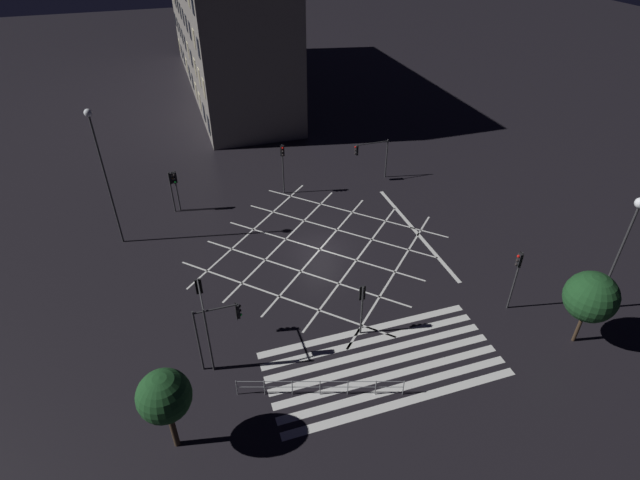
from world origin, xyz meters
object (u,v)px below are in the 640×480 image
(traffic_light_se_main, at_px, (517,270))
(street_lamp_west, at_px, (631,226))
(traffic_light_sw_main, at_px, (220,323))
(traffic_light_nw_cross, at_px, (176,183))
(street_tree_near, at_px, (164,397))
(street_tree_far, at_px, (591,297))
(traffic_light_sw_cross, at_px, (203,308))
(street_lamp_east, at_px, (100,155))
(traffic_light_median_south, at_px, (362,300))
(traffic_light_ne_main, at_px, (369,152))
(traffic_light_nw_main, at_px, (171,184))
(traffic_light_median_north, at_px, (283,160))

(traffic_light_se_main, xyz_separation_m, street_lamp_west, (5.40, -1.79, 3.16))
(traffic_light_se_main, xyz_separation_m, traffic_light_sw_main, (-17.62, 0.92, 0.08))
(traffic_light_nw_cross, relative_size, street_tree_near, 0.75)
(traffic_light_se_main, relative_size, street_tree_far, 0.89)
(traffic_light_sw_cross, relative_size, street_lamp_east, 0.43)
(traffic_light_nw_cross, xyz_separation_m, street_lamp_west, (23.96, -20.16, 3.68))
(street_tree_far, bearing_deg, traffic_light_nw_cross, 133.24)
(traffic_light_nw_cross, bearing_deg, traffic_light_median_south, 27.18)
(traffic_light_ne_main, xyz_separation_m, street_lamp_east, (-21.34, -3.47, 4.37))
(traffic_light_nw_main, bearing_deg, traffic_light_nw_cross, -5.80)
(traffic_light_se_main, height_order, traffic_light_nw_main, traffic_light_se_main)
(traffic_light_sw_main, xyz_separation_m, traffic_light_median_south, (8.02, -0.01, -0.60))
(traffic_light_ne_main, xyz_separation_m, traffic_light_nw_main, (-17.14, -0.24, -0.22))
(traffic_light_ne_main, height_order, traffic_light_nw_main, traffic_light_ne_main)
(traffic_light_median_north, distance_m, traffic_light_sw_cross, 18.55)
(traffic_light_nw_main, relative_size, street_lamp_east, 0.35)
(traffic_light_sw_cross, height_order, traffic_light_nw_main, traffic_light_sw_cross)
(street_lamp_east, bearing_deg, traffic_light_median_south, -46.63)
(traffic_light_sw_main, distance_m, street_lamp_east, 15.78)
(traffic_light_sw_cross, distance_m, traffic_light_sw_main, 1.42)
(street_lamp_west, bearing_deg, traffic_light_nw_cross, 139.92)
(traffic_light_nw_cross, relative_size, street_tree_far, 0.74)
(traffic_light_median_north, bearing_deg, traffic_light_nw_main, -89.17)
(street_lamp_east, height_order, street_tree_near, street_lamp_east)
(traffic_light_nw_main, distance_m, street_tree_near, 21.81)
(traffic_light_sw_cross, xyz_separation_m, street_lamp_west, (23.72, -3.93, 2.92))
(traffic_light_ne_main, distance_m, traffic_light_nw_main, 17.15)
(traffic_light_median_north, xyz_separation_m, street_tree_near, (-10.96, -21.85, 0.31))
(street_tree_near, bearing_deg, traffic_light_median_north, 63.35)
(traffic_light_nw_cross, height_order, street_lamp_east, street_lamp_east)
(traffic_light_sw_cross, distance_m, street_lamp_west, 24.22)
(traffic_light_median_south, relative_size, traffic_light_ne_main, 0.96)
(traffic_light_median_south, bearing_deg, street_tree_near, 110.94)
(traffic_light_sw_cross, xyz_separation_m, traffic_light_nw_cross, (-0.24, 16.23, -0.76))
(traffic_light_nw_cross, relative_size, traffic_light_sw_main, 0.83)
(street_lamp_east, bearing_deg, traffic_light_ne_main, 9.23)
(traffic_light_sw_cross, xyz_separation_m, traffic_light_nw_main, (-0.56, 16.27, -0.77))
(traffic_light_sw_cross, bearing_deg, traffic_light_se_main, -96.67)
(traffic_light_ne_main, bearing_deg, traffic_light_nw_cross, 0.93)
(traffic_light_sw_cross, relative_size, traffic_light_nw_main, 1.26)
(traffic_light_nw_cross, height_order, street_tree_near, street_tree_near)
(traffic_light_sw_main, distance_m, street_tree_far, 20.23)
(street_lamp_east, bearing_deg, traffic_light_sw_main, -69.05)
(traffic_light_nw_cross, distance_m, traffic_light_sw_main, 17.49)
(street_lamp_east, relative_size, street_tree_far, 2.14)
(traffic_light_se_main, height_order, traffic_light_sw_main, traffic_light_se_main)
(traffic_light_sw_main, bearing_deg, traffic_light_nw_main, 94.15)
(traffic_light_median_north, distance_m, street_lamp_east, 14.36)
(street_tree_near, bearing_deg, traffic_light_sw_cross, 67.07)
(traffic_light_median_south, distance_m, street_tree_far, 12.57)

